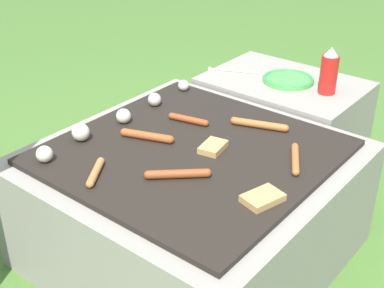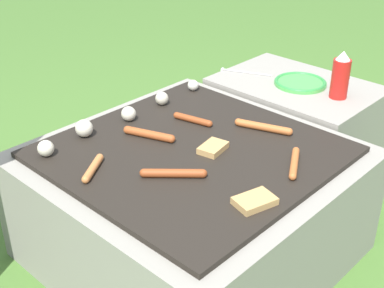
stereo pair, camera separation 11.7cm
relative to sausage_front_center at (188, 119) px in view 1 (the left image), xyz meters
The scene contains 15 objects.
ground_plane 0.47m from the sausage_front_center, 137.46° to the right, with size 14.00×14.00×0.00m, color #47702D.
grill 0.29m from the sausage_front_center, 137.46° to the right, with size 0.92×0.92×0.41m.
side_ledge 0.60m from the sausage_front_center, ahead, with size 0.45×0.64×0.41m.
sausage_back_center 0.19m from the sausage_front_center, behind, with size 0.08×0.18×0.03m.
sausage_mid_left 0.36m from the sausage_front_center, 145.73° to the right, with size 0.14×0.15×0.03m.
sausage_front_left 0.44m from the sausage_front_center, behind, with size 0.13×0.09×0.02m.
sausage_front_center is the anchor object (origin of this frame).
sausage_front_right 0.43m from the sausage_front_center, 90.91° to the right, with size 0.16×0.10×0.02m.
sausage_back_left 0.25m from the sausage_front_center, 60.98° to the right, with size 0.09×0.19×0.03m.
bread_slice_right 0.21m from the sausage_front_center, 118.99° to the right, with size 0.11×0.08×0.02m.
bread_slice_center 0.52m from the sausage_front_center, 118.13° to the right, with size 0.12×0.10×0.02m.
mushroom_row 0.27m from the sausage_front_center, 136.25° to the left, with size 0.74×0.07×0.06m.
plate_colorful 0.56m from the sausage_front_center, ahead, with size 0.21×0.21×0.02m.
condiment_bottle 0.61m from the sausage_front_center, 25.38° to the right, with size 0.07×0.07×0.19m.
fork_utensil 0.53m from the sausage_front_center, 18.78° to the left, with size 0.10×0.21×0.01m.
Camera 1 is at (-1.16, -0.93, 1.25)m, focal length 50.00 mm.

